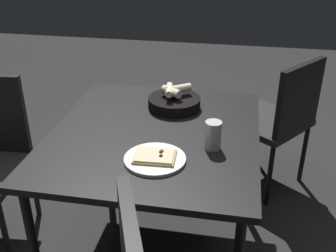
% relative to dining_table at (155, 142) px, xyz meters
% --- Properties ---
extents(ground, '(8.00, 8.00, 0.00)m').
position_rel_dining_table_xyz_m(ground, '(0.00, 0.00, -0.64)').
color(ground, '#292929').
extents(dining_table, '(1.08, 0.95, 0.70)m').
position_rel_dining_table_xyz_m(dining_table, '(0.00, 0.00, 0.00)').
color(dining_table, black).
rests_on(dining_table, ground).
extents(pizza_plate, '(0.25, 0.25, 0.04)m').
position_rel_dining_table_xyz_m(pizza_plate, '(0.25, 0.06, 0.07)').
color(pizza_plate, white).
rests_on(pizza_plate, dining_table).
extents(bread_basket, '(0.27, 0.27, 0.12)m').
position_rel_dining_table_xyz_m(bread_basket, '(-0.27, 0.04, 0.09)').
color(bread_basket, black).
rests_on(bread_basket, dining_table).
extents(beer_glass, '(0.07, 0.07, 0.13)m').
position_rel_dining_table_xyz_m(beer_glass, '(0.11, 0.28, 0.11)').
color(beer_glass, silver).
rests_on(beer_glass, dining_table).
extents(chair_spare, '(0.62, 0.62, 0.87)m').
position_rel_dining_table_xyz_m(chair_spare, '(-0.69, 0.62, -0.14)').
color(chair_spare, '#2B2B2B').
rests_on(chair_spare, ground).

